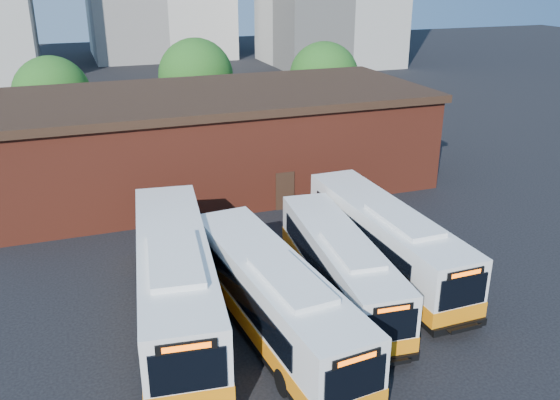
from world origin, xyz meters
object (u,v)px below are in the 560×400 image
object	(u,v)px
bus_east	(385,242)
bus_mideast	(340,269)
bus_west	(175,283)
bus_midwest	(274,302)
transit_worker	(372,347)

from	to	relation	value
bus_east	bus_mideast	bearing A→B (deg)	-155.21
bus_west	bus_mideast	world-z (taller)	bus_west
bus_mideast	bus_east	bearing A→B (deg)	31.01
bus_west	bus_east	xyz separation A→B (m)	(10.39, 0.89, -0.18)
bus_east	bus_midwest	bearing A→B (deg)	-154.61
bus_east	transit_worker	distance (m)	7.76
bus_west	bus_midwest	world-z (taller)	bus_west
bus_midwest	transit_worker	distance (m)	4.22
bus_midwest	bus_east	bearing A→B (deg)	21.04
bus_midwest	transit_worker	world-z (taller)	bus_midwest
bus_west	transit_worker	size ratio (longest dim) A/B	8.48
bus_west	bus_mideast	size ratio (longest dim) A/B	1.23
bus_midwest	bus_mideast	world-z (taller)	bus_midwest
transit_worker	bus_east	bearing A→B (deg)	-8.05
bus_midwest	transit_worker	bearing A→B (deg)	-53.40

